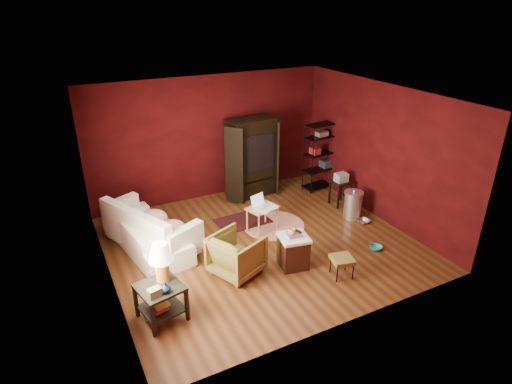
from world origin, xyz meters
TOP-DOWN VIEW (x-y plane):
  - room at (-0.04, -0.01)m, footprint 5.54×5.04m
  - sofa at (-1.95, 0.80)m, footprint 0.99×2.26m
  - armchair at (-0.80, -0.65)m, footprint 0.96×0.98m
  - pet_bowl_steel at (2.29, -0.26)m, footprint 0.27×0.11m
  - pet_bowl_turquoise at (1.82, -1.18)m, footprint 0.24×0.08m
  - vase at (-2.21, -1.37)m, footprint 0.18×0.18m
  - mug at (0.10, -0.93)m, footprint 0.13×0.10m
  - side_table at (-2.21, -1.13)m, footprint 0.71×0.71m
  - sofa_cushions at (-1.93, 0.75)m, footprint 1.52×2.13m
  - hamper at (0.15, -0.92)m, footprint 0.57×0.57m
  - footstool at (0.72, -1.55)m, footprint 0.42×0.42m
  - rug_round at (0.56, 0.51)m, footprint 1.49×1.49m
  - rug_oriental at (0.07, 0.95)m, footprint 1.11×0.76m
  - laptop_desk at (0.26, 0.45)m, footprint 0.69×0.59m
  - tv_armoire at (0.84, 2.07)m, footprint 1.45×0.84m
  - wire_shelving at (2.48, 1.65)m, footprint 0.83×0.44m
  - small_stand at (2.37, 0.68)m, footprint 0.38×0.38m
  - trash_can at (2.24, 0.06)m, footprint 0.49×0.49m

SIDE VIEW (x-z plane):
  - rug_round at x=0.56m, z-range 0.00..0.01m
  - rug_oriental at x=0.07m, z-range 0.01..0.02m
  - pet_bowl_turquoise at x=1.82m, z-range 0.00..0.23m
  - pet_bowl_steel at x=2.29m, z-range 0.00..0.26m
  - trash_can at x=2.24m, z-range -0.02..0.62m
  - hamper at x=0.15m, z-range -0.03..0.65m
  - footstool at x=0.72m, z-range 0.13..0.49m
  - armchair at x=-0.80m, z-range 0.00..0.79m
  - sofa_cushions at x=-1.93m, z-range -0.01..0.83m
  - sofa at x=-1.95m, z-range 0.00..0.86m
  - laptop_desk at x=0.26m, z-range 0.09..0.83m
  - small_stand at x=2.37m, z-range 0.19..0.95m
  - vase at x=-2.21m, z-range 0.57..0.71m
  - side_table at x=-2.21m, z-range 0.12..1.30m
  - mug at x=0.10m, z-range 0.66..0.78m
  - wire_shelving at x=2.48m, z-range 0.08..1.72m
  - tv_armoire at x=0.84m, z-range 0.04..1.88m
  - room at x=-0.04m, z-range -0.02..2.82m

